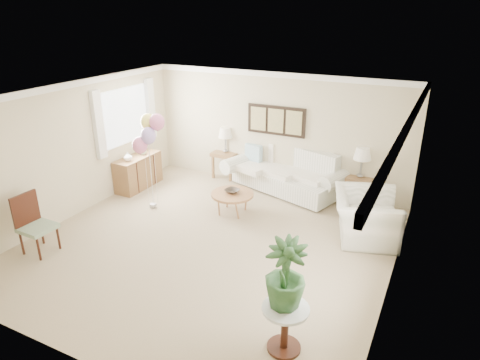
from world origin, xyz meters
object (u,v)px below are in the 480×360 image
at_px(accent_chair, 34,223).
at_px(balloon_cluster, 148,132).
at_px(sofa, 287,174).
at_px(coffee_table, 232,195).
at_px(armchair, 366,216).

bearing_deg(accent_chair, balloon_cluster, 71.95).
distance_m(sofa, coffee_table, 1.69).
xyz_separation_m(coffee_table, armchair, (2.57, 0.20, 0.01)).
height_order(armchair, accent_chair, accent_chair).
height_order(sofa, armchair, sofa).
bearing_deg(balloon_cluster, armchair, 9.65).
bearing_deg(accent_chair, armchair, 31.25).
relative_size(sofa, armchair, 2.33).
xyz_separation_m(sofa, balloon_cluster, (-2.12, -2.10, 1.23)).
xyz_separation_m(coffee_table, accent_chair, (-2.30, -2.76, 0.14)).
relative_size(sofa, balloon_cluster, 1.48).
xyz_separation_m(sofa, coffee_table, (-0.55, -1.59, 0.01)).
bearing_deg(sofa, balloon_cluster, -135.30).
relative_size(coffee_table, balloon_cluster, 0.43).
height_order(accent_chair, balloon_cluster, balloon_cluster).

